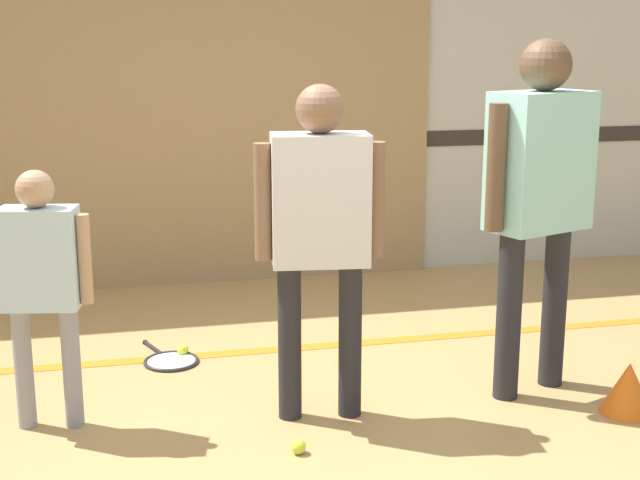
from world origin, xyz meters
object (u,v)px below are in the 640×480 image
(person_student_left, at_px, (41,272))
(person_student_right, at_px, (539,180))
(tennis_ball_by_spare_racket, at_px, (183,350))
(racket_spare_on_floor, at_px, (170,360))
(person_instructor, at_px, (320,217))
(training_cone, at_px, (628,388))
(tennis_ball_near_instructor, at_px, (299,447))

(person_student_left, height_order, person_student_right, person_student_right)
(person_student_right, bearing_deg, tennis_ball_by_spare_racket, -48.22)
(racket_spare_on_floor, bearing_deg, person_student_right, -135.35)
(person_instructor, xyz_separation_m, training_cone, (1.47, -0.31, -0.86))
(tennis_ball_near_instructor, bearing_deg, person_student_right, 18.54)
(racket_spare_on_floor, relative_size, tennis_ball_by_spare_racket, 8.67)
(person_instructor, distance_m, tennis_ball_by_spare_racket, 1.49)
(person_instructor, bearing_deg, person_student_left, 179.52)
(person_student_right, relative_size, tennis_ball_near_instructor, 27.14)
(racket_spare_on_floor, bearing_deg, tennis_ball_by_spare_racket, -62.47)
(person_student_left, bearing_deg, training_cone, 1.39)
(training_cone, bearing_deg, person_student_left, 170.01)
(person_student_left, distance_m, tennis_ball_near_instructor, 1.41)
(racket_spare_on_floor, bearing_deg, person_instructor, -163.96)
(tennis_ball_by_spare_racket, bearing_deg, person_instructor, -59.50)
(person_student_right, relative_size, training_cone, 6.84)
(person_student_right, height_order, training_cone, person_student_right)
(racket_spare_on_floor, xyz_separation_m, tennis_ball_near_instructor, (0.48, -1.28, 0.02))
(person_instructor, distance_m, person_student_left, 1.30)
(tennis_ball_by_spare_racket, bearing_deg, person_student_left, -129.80)
(training_cone, bearing_deg, person_student_right, 132.48)
(person_student_left, bearing_deg, person_student_right, 8.81)
(person_student_left, bearing_deg, racket_spare_on_floor, 61.88)
(tennis_ball_near_instructor, bearing_deg, person_student_left, 153.16)
(tennis_ball_by_spare_racket, height_order, training_cone, training_cone)
(person_instructor, xyz_separation_m, person_student_right, (1.13, 0.07, 0.12))
(person_student_right, relative_size, tennis_ball_by_spare_racket, 27.14)
(racket_spare_on_floor, relative_size, tennis_ball_near_instructor, 8.67)
(person_instructor, bearing_deg, training_cone, -4.59)
(racket_spare_on_floor, height_order, training_cone, training_cone)
(tennis_ball_near_instructor, xyz_separation_m, training_cone, (1.65, 0.07, 0.10))
(tennis_ball_by_spare_racket, relative_size, training_cone, 0.25)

